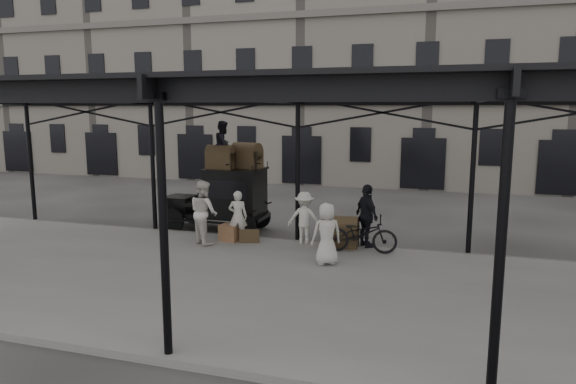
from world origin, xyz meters
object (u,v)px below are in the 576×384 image
at_px(taxi, 227,196).
at_px(porter_official, 367,216).
at_px(bicycle, 361,234).
at_px(steamer_trunk_roof_near, 221,159).
at_px(steamer_trunk_platform, 340,234).
at_px(porter_left, 238,216).

height_order(taxi, porter_official, taxi).
relative_size(taxi, porter_official, 1.97).
bearing_deg(bicycle, steamer_trunk_roof_near, 65.42).
height_order(taxi, steamer_trunk_roof_near, steamer_trunk_roof_near).
distance_m(bicycle, steamer_trunk_platform, 0.84).
bearing_deg(porter_left, steamer_trunk_roof_near, -63.00).
xyz_separation_m(steamer_trunk_roof_near, steamer_trunk_platform, (4.30, -1.14, -1.98)).
relative_size(bicycle, steamer_trunk_roof_near, 2.26).
bearing_deg(steamer_trunk_roof_near, porter_official, -10.14).
height_order(steamer_trunk_roof_near, steamer_trunk_platform, steamer_trunk_roof_near).
xyz_separation_m(bicycle, steamer_trunk_roof_near, (-4.97, 1.61, 1.83)).
distance_m(taxi, steamer_trunk_roof_near, 1.33).
relative_size(steamer_trunk_roof_near, steamer_trunk_platform, 0.87).
bearing_deg(porter_left, porter_official, 176.30).
bearing_deg(porter_left, taxi, -69.00).
distance_m(porter_left, steamer_trunk_roof_near, 2.50).
distance_m(porter_left, bicycle, 3.76).
height_order(taxi, steamer_trunk_platform, taxi).
xyz_separation_m(porter_official, steamer_trunk_roof_near, (-5.04, 0.96, 1.43)).
bearing_deg(porter_left, bicycle, 166.59).
bearing_deg(porter_official, steamer_trunk_platform, 64.61).
bearing_deg(porter_official, steamer_trunk_roof_near, 40.59).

